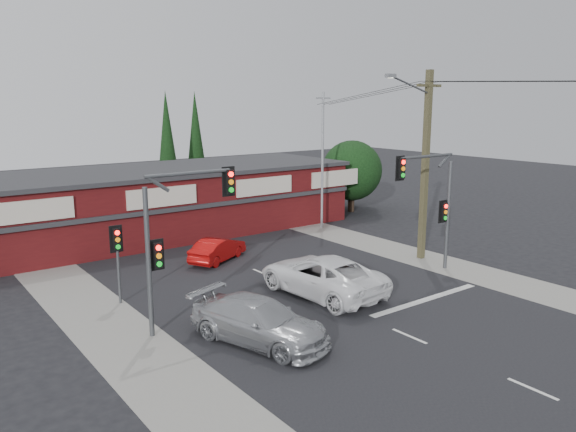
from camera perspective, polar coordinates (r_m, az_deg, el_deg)
ground at (r=23.74m, az=5.49°, el=-9.23°), size 120.00×120.00×0.00m
road_strip at (r=27.42m, az=-1.57°, el=-6.27°), size 14.00×70.00×0.01m
verge_left at (r=23.85m, az=-18.75°, el=-9.69°), size 3.00×70.00×0.02m
verge_right at (r=32.85m, az=10.66°, el=-3.43°), size 3.00×70.00×0.02m
stop_line at (r=25.17m, az=13.81°, el=-8.25°), size 6.50×0.35×0.01m
white_suv at (r=24.98m, az=3.43°, el=-6.01°), size 3.28×6.43×1.74m
silver_suv at (r=20.21m, az=-2.96°, el=-10.62°), size 3.78×5.81×1.57m
red_sedan at (r=30.31m, az=-7.15°, el=-3.37°), size 4.02×3.02×1.27m
lane_dashes at (r=32.04m, az=-7.45°, el=-3.70°), size 0.12×58.96×0.01m
shop_building at (r=36.70m, az=-13.74°, el=1.41°), size 27.30×8.40×4.22m
tree_cluster at (r=43.85m, az=6.28°, el=4.30°), size 5.90×5.10×5.50m
conifer_near at (r=44.49m, az=-12.18°, el=7.56°), size 1.80×1.80×9.25m
conifer_far at (r=47.82m, az=-9.35°, el=7.93°), size 1.80×1.80×9.25m
traffic_mast_left at (r=20.75m, az=-11.42°, el=-1.13°), size 3.77×0.27×5.97m
traffic_mast_right at (r=28.27m, az=14.64°, el=2.12°), size 3.96×0.27×5.97m
pedestal_signal at (r=24.43m, az=-16.97°, el=-3.16°), size 0.55×0.27×3.38m
utility_pole at (r=30.48m, az=13.65°, el=5.59°), size 4.38×0.59×10.00m
steel_pole at (r=37.33m, az=3.52°, el=5.87°), size 1.20×0.16×9.00m
power_lines at (r=27.28m, az=23.20°, el=12.00°), size 2.01×29.00×1.22m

